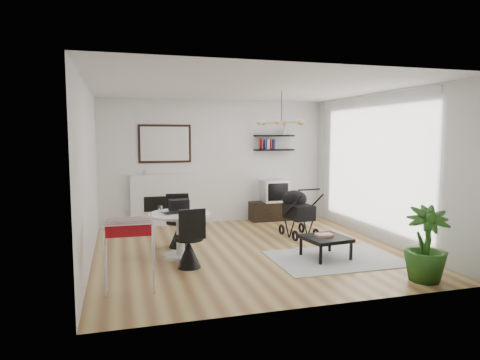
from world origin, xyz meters
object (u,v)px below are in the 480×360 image
object	(u,v)px
crt_tv	(274,191)
coffee_table	(326,239)
tv_console	(275,211)
fireplace	(166,194)
potted_plant	(426,244)
drying_rack	(129,254)
stroller	(297,214)
dining_table	(180,228)

from	to	relation	value
crt_tv	coffee_table	world-z (taller)	crt_tv
tv_console	fireplace	bearing A→B (deg)	176.87
crt_tv	potted_plant	world-z (taller)	potted_plant
fireplace	coffee_table	world-z (taller)	fireplace
crt_tv	drying_rack	bearing A→B (deg)	-131.17
drying_rack	potted_plant	size ratio (longest dim) A/B	0.92
stroller	tv_console	bearing A→B (deg)	80.70
fireplace	crt_tv	bearing A→B (deg)	-3.23
fireplace	crt_tv	distance (m)	2.43
tv_console	crt_tv	distance (m)	0.46
dining_table	drying_rack	xyz separation A→B (m)	(-0.81, -1.35, 0.01)
tv_console	crt_tv	size ratio (longest dim) A/B	2.02
potted_plant	coffee_table	bearing A→B (deg)	120.84
crt_tv	stroller	distance (m)	1.59
fireplace	potted_plant	bearing A→B (deg)	-57.23
crt_tv	stroller	size ratio (longest dim) A/B	0.58
drying_rack	stroller	distance (m)	3.87
drying_rack	coffee_table	bearing A→B (deg)	14.49
stroller	coffee_table	size ratio (longest dim) A/B	1.34
fireplace	stroller	world-z (taller)	fireplace
stroller	fireplace	bearing A→B (deg)	138.93
crt_tv	drying_rack	size ratio (longest dim) A/B	0.62
tv_console	crt_tv	world-z (taller)	crt_tv
fireplace	drying_rack	distance (m)	4.00
tv_console	stroller	size ratio (longest dim) A/B	1.17
coffee_table	potted_plant	distance (m)	1.54
dining_table	crt_tv	bearing A→B (deg)	44.19
tv_console	dining_table	bearing A→B (deg)	-135.91
fireplace	coffee_table	size ratio (longest dim) A/B	2.96
fireplace	potted_plant	xyz separation A→B (m)	(2.92, -4.54, -0.19)
drying_rack	tv_console	bearing A→B (deg)	50.52
drying_rack	potted_plant	xyz separation A→B (m)	(3.78, -0.64, 0.02)
tv_console	coffee_table	world-z (taller)	tv_console
tv_console	stroller	world-z (taller)	stroller
coffee_table	tv_console	bearing A→B (deg)	84.39
fireplace	tv_console	bearing A→B (deg)	-3.13
crt_tv	stroller	bearing A→B (deg)	-94.04
dining_table	stroller	world-z (taller)	stroller
fireplace	stroller	xyz separation A→B (m)	(2.32, -1.70, -0.26)
dining_table	drying_rack	size ratio (longest dim) A/B	1.07
coffee_table	potted_plant	world-z (taller)	potted_plant
fireplace	tv_console	world-z (taller)	fireplace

